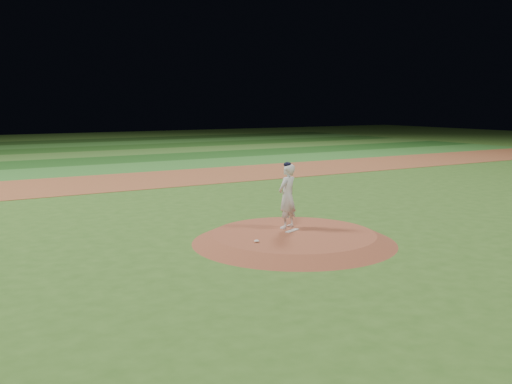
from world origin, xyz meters
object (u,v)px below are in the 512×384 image
pitching_rubber (292,231)px  pitcher_on_mound (287,196)px  pitchers_mound (294,238)px  rosin_bag (257,241)px

pitching_rubber → pitcher_on_mound: 0.99m
pitchers_mound → pitcher_on_mound: pitcher_on_mound is taller
pitchers_mound → pitcher_on_mound: bearing=73.1°
pitching_rubber → pitcher_on_mound: bearing=53.7°
pitchers_mound → pitching_rubber: size_ratio=10.65×
pitchers_mound → rosin_bag: (-1.40, -0.38, 0.16)m
pitchers_mound → rosin_bag: rosin_bag is taller
pitching_rubber → rosin_bag: (-1.49, -0.60, 0.02)m
rosin_bag → pitcher_on_mound: size_ratio=0.07×
pitchers_mound → pitching_rubber: pitching_rubber is taller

